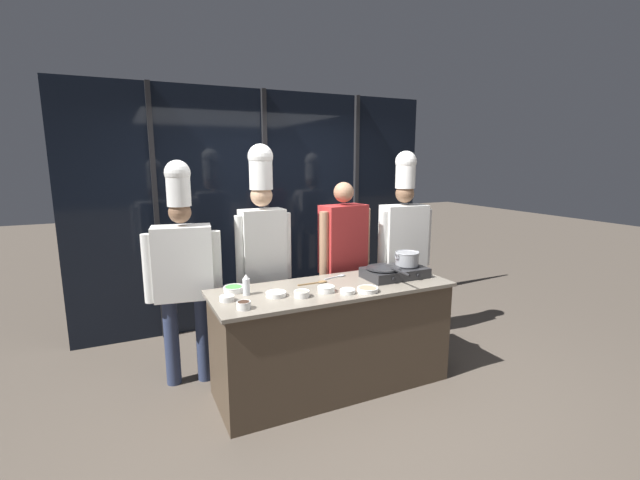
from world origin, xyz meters
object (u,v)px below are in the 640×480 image
Objects in this scene: serving_spoon_slotted at (339,276)px; serving_spoon_solid at (319,282)px; prep_bowl_noodles at (326,289)px; prep_bowl_scallions at (234,289)px; prep_bowl_chicken at (227,298)px; chef_line at (403,236)px; person_guest at (343,251)px; prep_bowl_onion at (348,291)px; frying_pan at (383,266)px; prep_bowl_soy_glaze at (244,305)px; prep_bowl_shrimp at (276,294)px; chef_sous at (263,239)px; chef_head at (183,264)px; prep_bowl_mushrooms at (368,289)px; portable_stove at (395,272)px; squeeze_bottle_clear at (246,285)px; stock_pot at (407,258)px; prep_bowl_ginger at (302,293)px.

serving_spoon_solid is (-0.25, -0.10, 0.00)m from serving_spoon_slotted.
prep_bowl_scallions is (-0.66, 0.32, -0.00)m from prep_bowl_noodles.
prep_bowl_noodles is at bearing -8.85° from prep_bowl_chicken.
prep_bowl_scallions reaches higher than prep_bowl_chicken.
prep_bowl_chicken is at bearing 20.57° from chef_line.
prep_bowl_onion is at bearing 55.79° from person_guest.
frying_pan is at bearing 47.19° from chef_line.
frying_pan is at bearing 9.39° from prep_bowl_soy_glaze.
prep_bowl_shrimp is 1.77m from chef_line.
chef_head is at bearing 0.57° from chef_sous.
prep_bowl_chicken is 0.93m from prep_bowl_onion.
prep_bowl_soy_glaze is 0.44× the size of serving_spoon_slotted.
chef_sous is at bearing -168.95° from chef_head.
prep_bowl_mushrooms is 0.88m from person_guest.
portable_stove reaches higher than prep_bowl_mushrooms.
frying_pan reaches higher than serving_spoon_solid.
prep_bowl_noodles reaches higher than prep_bowl_onion.
chef_line reaches higher than prep_bowl_chicken.
frying_pan is 1.38m from prep_bowl_chicken.
prep_bowl_chicken is 0.82m from serving_spoon_solid.
chef_sous is at bearing 59.94° from squeeze_bottle_clear.
stock_pot is at bearing 111.83° from person_guest.
prep_bowl_mushrooms is (-0.57, -0.25, -0.14)m from stock_pot.
prep_bowl_noodles is at bearing 153.32° from chef_head.
person_guest is at bearing 97.72° from frying_pan.
stock_pot is 1.27m from prep_bowl_shrimp.
prep_bowl_shrimp is 0.35m from prep_bowl_soy_glaze.
prep_bowl_scallions is 0.53m from chef_head.
frying_pan reaches higher than prep_bowl_noodles.
stock_pot is at bearing -3.17° from squeeze_bottle_clear.
portable_stove is 0.98m from prep_bowl_ginger.
prep_bowl_soy_glaze is at bearing -155.67° from serving_spoon_slotted.
prep_bowl_mushrooms is (1.00, -0.03, -0.01)m from prep_bowl_soy_glaze.
chef_line is (1.90, 0.36, 0.22)m from prep_bowl_scallions.
prep_bowl_mushrooms is at bearing 155.91° from chef_head.
prep_bowl_onion is (0.14, -0.10, -0.01)m from prep_bowl_noodles.
prep_bowl_onion is at bearing -163.15° from stock_pot.
prep_bowl_mushrooms is at bearing -23.62° from prep_bowl_noodles.
squeeze_bottle_clear is 0.44m from prep_bowl_ginger.
prep_bowl_soy_glaze reaches higher than prep_bowl_scallions.
person_guest is at bearing 74.60° from prep_bowl_mushrooms.
serving_spoon_solid is 0.13× the size of chef_line.
portable_stove is 1.04× the size of frying_pan.
frying_pan is at bearing -4.09° from squeeze_bottle_clear.
squeeze_bottle_clear is 1.91m from chef_line.
prep_bowl_soy_glaze is 1.00m from prep_bowl_mushrooms.
chef_sous is (0.38, 0.41, 0.30)m from prep_bowl_scallions.
frying_pan is 2.27× the size of serving_spoon_slotted.
person_guest is (1.30, 0.58, 0.12)m from prep_bowl_chicken.
prep_bowl_chicken reaches higher than prep_bowl_onion.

